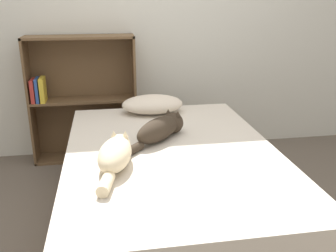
{
  "coord_description": "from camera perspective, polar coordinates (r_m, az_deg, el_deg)",
  "views": [
    {
      "loc": [
        -0.37,
        -2.05,
        1.42
      ],
      "look_at": [
        0.0,
        0.14,
        0.64
      ],
      "focal_mm": 40.0,
      "sensor_mm": 36.0,
      "label": 1
    }
  ],
  "objects": [
    {
      "name": "cat_dark",
      "position": [
        2.39,
        -1.09,
        -0.4
      ],
      "size": [
        0.46,
        0.47,
        0.16
      ],
      "rotation": [
        0.0,
        0.0,
        0.8
      ],
      "color": "#33281E",
      "rests_on": "bed"
    },
    {
      "name": "ground_plane",
      "position": [
        2.52,
        0.55,
        -14.93
      ],
      "size": [
        8.0,
        8.0,
        0.0
      ],
      "primitive_type": "plane",
      "color": "brown"
    },
    {
      "name": "bed",
      "position": [
        2.38,
        0.57,
        -9.64
      ],
      "size": [
        1.29,
        1.88,
        0.54
      ],
      "color": "#99754C",
      "rests_on": "ground_plane"
    },
    {
      "name": "wall_back",
      "position": [
        3.44,
        -3.53,
        16.54
      ],
      "size": [
        8.0,
        0.06,
        2.5
      ],
      "color": "silver",
      "rests_on": "ground_plane"
    },
    {
      "name": "bookshelf",
      "position": [
        3.42,
        -13.07,
        4.25
      ],
      "size": [
        0.91,
        0.26,
        1.1
      ],
      "color": "brown",
      "rests_on": "ground_plane"
    },
    {
      "name": "cat_light",
      "position": [
        2.04,
        -8.02,
        -4.25
      ],
      "size": [
        0.25,
        0.55,
        0.15
      ],
      "rotation": [
        0.0,
        0.0,
        1.36
      ],
      "color": "beige",
      "rests_on": "bed"
    },
    {
      "name": "pillow",
      "position": [
        2.94,
        -2.39,
        3.34
      ],
      "size": [
        0.48,
        0.31,
        0.14
      ],
      "color": "beige",
      "rests_on": "bed"
    }
  ]
}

